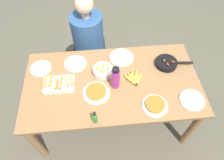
% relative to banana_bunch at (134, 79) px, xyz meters
% --- Properties ---
extents(ground_plane, '(14.00, 14.00, 0.00)m').
position_rel_banana_bunch_xyz_m(ground_plane, '(-0.22, -0.00, -0.78)').
color(ground_plane, '#565142').
extents(dining_table, '(1.72, 0.92, 0.77)m').
position_rel_banana_bunch_xyz_m(dining_table, '(-0.22, -0.00, -0.11)').
color(dining_table, olive).
rests_on(dining_table, ground_plane).
extents(banana_bunch, '(0.20, 0.20, 0.04)m').
position_rel_banana_bunch_xyz_m(banana_bunch, '(0.00, 0.00, 0.00)').
color(banana_bunch, gold).
rests_on(banana_bunch, dining_table).
extents(melon_tray, '(0.29, 0.18, 0.09)m').
position_rel_banana_bunch_xyz_m(melon_tray, '(-0.73, -0.00, 0.02)').
color(melon_tray, silver).
rests_on(melon_tray, dining_table).
extents(skillet, '(0.38, 0.22, 0.08)m').
position_rel_banana_bunch_xyz_m(skillet, '(0.37, 0.16, 0.01)').
color(skillet, black).
rests_on(skillet, dining_table).
extents(frittata_plate_center, '(0.26, 0.26, 0.05)m').
position_rel_banana_bunch_xyz_m(frittata_plate_center, '(-0.38, -0.12, 0.00)').
color(frittata_plate_center, silver).
rests_on(frittata_plate_center, dining_table).
extents(frittata_plate_side, '(0.23, 0.23, 0.06)m').
position_rel_banana_bunch_xyz_m(frittata_plate_side, '(0.14, -0.31, 0.01)').
color(frittata_plate_side, silver).
rests_on(frittata_plate_side, dining_table).
extents(empty_plate_near_front, '(0.25, 0.25, 0.02)m').
position_rel_banana_bunch_xyz_m(empty_plate_near_front, '(-0.09, 0.30, -0.01)').
color(empty_plate_near_front, silver).
rests_on(empty_plate_near_front, dining_table).
extents(empty_plate_far_left, '(0.23, 0.23, 0.02)m').
position_rel_banana_bunch_xyz_m(empty_plate_far_left, '(0.49, -0.28, -0.01)').
color(empty_plate_far_left, silver).
rests_on(empty_plate_far_left, dining_table).
extents(empty_plate_far_right, '(0.21, 0.21, 0.02)m').
position_rel_banana_bunch_xyz_m(empty_plate_far_right, '(-0.94, 0.23, -0.01)').
color(empty_plate_far_right, silver).
rests_on(empty_plate_far_right, dining_table).
extents(empty_plate_mid_edge, '(0.23, 0.23, 0.02)m').
position_rel_banana_bunch_xyz_m(empty_plate_mid_edge, '(-0.58, 0.26, -0.01)').
color(empty_plate_mid_edge, silver).
rests_on(empty_plate_mid_edge, dining_table).
extents(fruit_bowl_mango, '(0.20, 0.20, 0.12)m').
position_rel_banana_bunch_xyz_m(fruit_bowl_mango, '(-0.30, 0.12, 0.02)').
color(fruit_bowl_mango, silver).
rests_on(fruit_bowl_mango, dining_table).
extents(water_bottle, '(0.08, 0.08, 0.25)m').
position_rel_banana_bunch_xyz_m(water_bottle, '(-0.19, -0.05, 0.10)').
color(water_bottle, '#992D89').
rests_on(water_bottle, dining_table).
extents(hot_sauce_bottle, '(0.04, 0.04, 0.16)m').
position_rel_banana_bunch_xyz_m(hot_sauce_bottle, '(-0.40, -0.40, 0.05)').
color(hot_sauce_bottle, '#337F2D').
rests_on(hot_sauce_bottle, dining_table).
extents(person_figure, '(0.41, 0.41, 1.25)m').
position_rel_banana_bunch_xyz_m(person_figure, '(-0.44, 0.75, -0.27)').
color(person_figure, black).
rests_on(person_figure, ground_plane).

